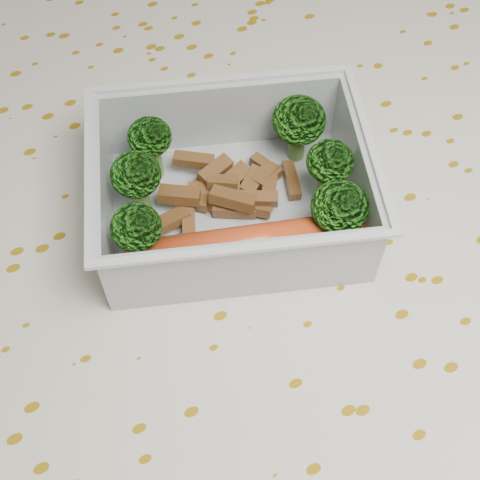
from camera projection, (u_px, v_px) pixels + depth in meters
name	position (u px, v px, depth m)	size (l,w,h in m)	color
dining_table	(241.00, 321.00, 0.54)	(1.40, 0.90, 0.75)	brown
tablecloth	(241.00, 291.00, 0.50)	(1.46, 0.96, 0.19)	silver
lunch_container	(232.00, 196.00, 0.47)	(0.23, 0.20, 0.07)	silver
broccoli_florets	(244.00, 172.00, 0.46)	(0.18, 0.15, 0.06)	#608C3F
meat_pile	(225.00, 191.00, 0.48)	(0.12, 0.08, 0.02)	brown
sausage	(246.00, 244.00, 0.45)	(0.16, 0.07, 0.02)	#C84119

